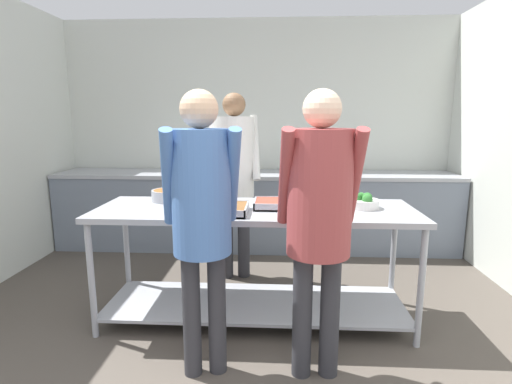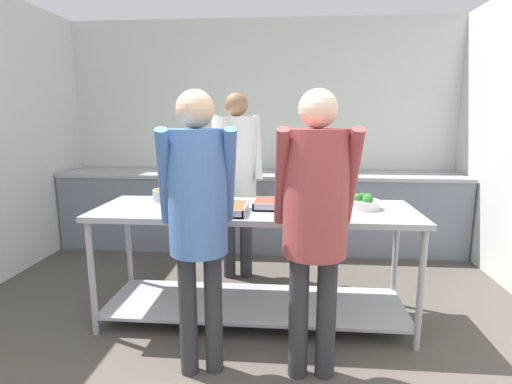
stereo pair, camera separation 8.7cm
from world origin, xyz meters
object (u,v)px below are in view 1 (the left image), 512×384
object	(u,v)px
plate_stack	(327,204)
guest_serving_right	(202,205)
serving_tray_vegetables	(217,209)
guest_serving_left	(319,207)
cook_behind_counter	(235,166)
sauce_pan	(169,195)
water_bottle	(318,162)
serving_tray_roast	(280,204)
broccoli_bowl	(363,202)

from	to	relation	value
plate_stack	guest_serving_right	world-z (taller)	guest_serving_right
serving_tray_vegetables	guest_serving_right	world-z (taller)	guest_serving_right
plate_stack	guest_serving_left	world-z (taller)	guest_serving_left
plate_stack	cook_behind_counter	bearing A→B (deg)	133.16
serving_tray_vegetables	sauce_pan	bearing A→B (deg)	140.10
guest_serving_left	water_bottle	world-z (taller)	guest_serving_left
plate_stack	water_bottle	xyz separation A→B (m)	(0.09, 1.70, 0.12)
sauce_pan	serving_tray_roast	xyz separation A→B (m)	(0.87, -0.18, -0.02)
sauce_pan	guest_serving_right	world-z (taller)	guest_serving_right
guest_serving_right	cook_behind_counter	distance (m)	1.48
guest_serving_left	serving_tray_vegetables	bearing A→B (deg)	142.73
guest_serving_right	cook_behind_counter	size ratio (longest dim) A/B	0.96
serving_tray_roast	cook_behind_counter	xyz separation A→B (m)	(-0.41, 0.78, 0.18)
plate_stack	guest_serving_right	size ratio (longest dim) A/B	0.14
serving_tray_vegetables	water_bottle	bearing A→B (deg)	65.11
serving_tray_roast	cook_behind_counter	bearing A→B (deg)	118.08
sauce_pan	serving_tray_roast	bearing A→B (deg)	-11.80
serving_tray_vegetables	guest_serving_left	distance (m)	0.83
serving_tray_vegetables	plate_stack	size ratio (longest dim) A/B	1.80
serving_tray_roast	guest_serving_left	xyz separation A→B (m)	(0.22, -0.68, 0.14)
guest_serving_left	cook_behind_counter	size ratio (longest dim) A/B	0.96
plate_stack	broccoli_bowl	size ratio (longest dim) A/B	1.01
sauce_pan	broccoli_bowl	world-z (taller)	broccoli_bowl
sauce_pan	broccoli_bowl	bearing A→B (deg)	-6.36
serving_tray_vegetables	broccoli_bowl	distance (m)	1.06
guest_serving_left	guest_serving_right	size ratio (longest dim) A/B	1.00
serving_tray_vegetables	water_bottle	distance (m)	2.06
water_bottle	broccoli_bowl	bearing A→B (deg)	-84.00
serving_tray_roast	guest_serving_left	distance (m)	0.73
broccoli_bowl	guest_serving_left	distance (m)	0.81
broccoli_bowl	guest_serving_right	world-z (taller)	guest_serving_right
serving_tray_roast	water_bottle	size ratio (longest dim) A/B	1.27
sauce_pan	guest_serving_left	xyz separation A→B (m)	(1.09, -0.86, 0.12)
serving_tray_roast	water_bottle	world-z (taller)	water_bottle
broccoli_bowl	water_bottle	xyz separation A→B (m)	(-0.17, 1.66, 0.11)
plate_stack	broccoli_bowl	xyz separation A→B (m)	(0.27, 0.04, 0.01)
serving_tray_vegetables	serving_tray_roast	xyz separation A→B (m)	(0.43, 0.19, -0.00)
plate_stack	cook_behind_counter	size ratio (longest dim) A/B	0.13
serving_tray_vegetables	cook_behind_counter	bearing A→B (deg)	88.97
cook_behind_counter	water_bottle	bearing A→B (deg)	46.66
water_bottle	plate_stack	bearing A→B (deg)	-93.16
plate_stack	broccoli_bowl	world-z (taller)	broccoli_bowl
sauce_pan	water_bottle	world-z (taller)	water_bottle
guest_serving_left	sauce_pan	bearing A→B (deg)	141.64
serving_tray_vegetables	broccoli_bowl	size ratio (longest dim) A/B	1.82
guest_serving_left	water_bottle	distance (m)	2.36
serving_tray_vegetables	broccoli_bowl	world-z (taller)	broccoli_bowl
sauce_pan	plate_stack	bearing A→B (deg)	-9.75
guest_serving_right	water_bottle	size ratio (longest dim) A/B	5.68
cook_behind_counter	guest_serving_right	bearing A→B (deg)	-90.96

